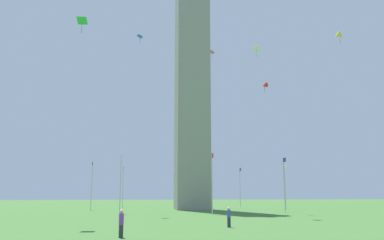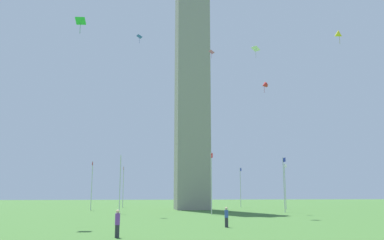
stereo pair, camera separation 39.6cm
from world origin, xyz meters
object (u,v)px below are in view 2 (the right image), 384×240
object	(u,v)px
obelisk_monument	(192,64)
person_purple_shirt	(117,224)
flagpole_n	(211,180)
kite_yellow_delta	(339,35)
kite_green_diamond	(81,21)
kite_blue_diamond	(139,37)
flagpole_se	(240,185)
flagpole_e	(285,184)
kite_red_delta	(264,85)
flagpole_ne	(284,182)
flagpole_s	(180,186)
person_blue_shirt	(226,217)
kite_white_diamond	(256,49)
flagpole_nw	(120,181)
flagpole_w	(92,183)
flagpole_sw	(123,185)
kite_pink_diamond	(212,52)

from	to	relation	value
obelisk_monument	person_purple_shirt	xyz separation A→B (m)	(45.84, -11.90, -26.72)
flagpole_n	kite_yellow_delta	distance (m)	26.31
kite_green_diamond	kite_blue_diamond	size ratio (longest dim) A/B	1.29
flagpole_se	kite_yellow_delta	distance (m)	43.39
flagpole_e	kite_red_delta	world-z (taller)	kite_red_delta
flagpole_ne	flagpole_s	xyz separation A→B (m)	(-30.64, -12.69, 0.00)
flagpole_e	kite_red_delta	bearing A→B (deg)	-31.24
person_blue_shirt	kite_white_diamond	size ratio (longest dim) A/B	1.03
obelisk_monument	kite_yellow_delta	xyz separation A→B (m)	(26.14, 16.08, -3.76)
flagpole_se	kite_white_diamond	size ratio (longest dim) A/B	5.23
flagpole_e	flagpole_nw	bearing A→B (deg)	-67.50
flagpole_w	person_blue_shirt	bearing A→B (deg)	21.01
flagpole_ne	flagpole_sw	bearing A→B (deg)	-135.00
flagpole_sw	person_purple_shirt	bearing A→B (deg)	0.77
flagpole_ne	kite_yellow_delta	distance (m)	23.63
flagpole_s	flagpole_nw	xyz separation A→B (m)	(30.64, -12.69, 0.00)
flagpole_se	flagpole_nw	bearing A→B (deg)	-45.00
flagpole_n	person_purple_shirt	bearing A→B (deg)	-23.16
flagpole_se	flagpole_sw	bearing A→B (deg)	-90.00
flagpole_w	person_blue_shirt	size ratio (longest dim) A/B	5.07
obelisk_monument	kite_yellow_delta	world-z (taller)	obelisk_monument
person_purple_shirt	kite_blue_diamond	size ratio (longest dim) A/B	1.35
flagpole_s	obelisk_monument	bearing A→B (deg)	-0.00
flagpole_n	kite_yellow_delta	size ratio (longest dim) A/B	4.46
kite_green_diamond	kite_white_diamond	xyz separation A→B (m)	(-10.94, 22.91, 2.29)
person_purple_shirt	kite_green_diamond	xyz separation A→B (m)	(-13.89, -4.99, 20.00)
flagpole_nw	kite_yellow_delta	bearing A→B (deg)	65.05
kite_yellow_delta	kite_pink_diamond	size ratio (longest dim) A/B	1.41
flagpole_ne	person_purple_shirt	distance (m)	41.40
kite_blue_diamond	kite_pink_diamond	xyz separation A→B (m)	(-3.47, 12.23, -0.58)
flagpole_e	flagpole_s	bearing A→B (deg)	-135.00
flagpole_n	flagpole_s	world-z (taller)	same
flagpole_s	flagpole_w	size ratio (longest dim) A/B	1.00
obelisk_monument	flagpole_ne	xyz separation A→B (m)	(12.75, 12.69, -22.94)
flagpole_nw	flagpole_w	bearing A→B (deg)	-157.50
flagpole_nw	kite_red_delta	bearing A→B (deg)	87.40
flagpole_nw	kite_green_diamond	xyz separation A→B (m)	(19.20, -4.20, 16.22)
flagpole_s	flagpole_ne	bearing A→B (deg)	22.50
flagpole_ne	flagpole_nw	distance (m)	25.39
kite_pink_diamond	flagpole_w	bearing A→B (deg)	-117.05
kite_yellow_delta	flagpole_sw	bearing A→B (deg)	-143.43
obelisk_monument	flagpole_w	size ratio (longest dim) A/B	6.47
flagpole_e	kite_pink_diamond	bearing A→B (deg)	-57.98
person_purple_shirt	flagpole_w	bearing A→B (deg)	3.77
flagpole_e	person_blue_shirt	xyz separation A→B (m)	(38.98, -20.93, -3.82)
flagpole_sw	person_blue_shirt	bearing A→B (deg)	10.65
kite_pink_diamond	flagpole_sw	bearing A→B (deg)	-147.52
flagpole_n	flagpole_nw	size ratio (longest dim) A/B	1.00
flagpole_e	kite_yellow_delta	size ratio (longest dim) A/B	4.46
flagpole_n	flagpole_nw	distance (m)	13.74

